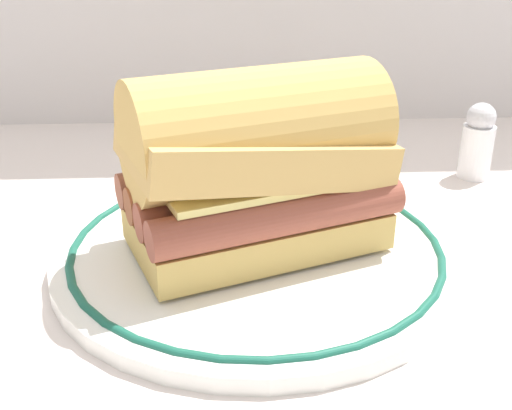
{
  "coord_description": "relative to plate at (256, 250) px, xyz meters",
  "views": [
    {
      "loc": [
        -0.05,
        -0.4,
        0.24
      ],
      "look_at": [
        -0.03,
        0.02,
        0.04
      ],
      "focal_mm": 44.53,
      "sensor_mm": 36.0,
      "label": 1
    }
  ],
  "objects": [
    {
      "name": "ground_plane",
      "position": [
        0.03,
        -0.02,
        -0.01
      ],
      "size": [
        1.5,
        1.5,
        0.0
      ],
      "primitive_type": "plane",
      "color": "silver"
    },
    {
      "name": "sausage_sandwich",
      "position": [
        -0.0,
        0.0,
        0.07
      ],
      "size": [
        0.21,
        0.17,
        0.13
      ],
      "rotation": [
        0.0,
        0.0,
        0.37
      ],
      "color": "tan",
      "rests_on": "plate"
    },
    {
      "name": "plate",
      "position": [
        0.0,
        0.0,
        0.0
      ],
      "size": [
        0.3,
        0.3,
        0.01
      ],
      "color": "white",
      "rests_on": "ground_plane"
    },
    {
      "name": "salt_shaker",
      "position": [
        0.22,
        0.15,
        0.03
      ],
      "size": [
        0.03,
        0.03,
        0.07
      ],
      "color": "white",
      "rests_on": "ground_plane"
    }
  ]
}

